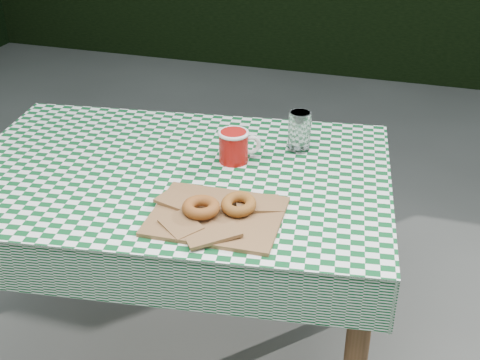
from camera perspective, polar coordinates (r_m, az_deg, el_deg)
name	(u,v)px	position (r m, az deg, el deg)	size (l,w,h in m)	color
ground	(220,333)	(2.38, -1.84, -13.61)	(60.00, 60.00, 0.00)	#555650
table	(180,276)	(2.04, -5.39, -8.61)	(1.21, 0.80, 0.75)	brown
tablecloth	(174,171)	(1.83, -5.93, 0.78)	(1.23, 0.82, 0.01)	#0B481F
paper_bag	(217,215)	(1.60, -2.12, -3.16)	(0.33, 0.26, 0.02)	brown
bagel_front	(201,207)	(1.59, -3.52, -2.46)	(0.10, 0.10, 0.03)	brown
bagel_back	(239,204)	(1.60, -0.13, -2.18)	(0.09, 0.09, 0.03)	#93521E
coffee_mug	(233,147)	(1.85, -0.59, 3.02)	(0.17, 0.17, 0.10)	#A20E0A
drinking_glass	(299,131)	(1.92, 5.36, 4.39)	(0.07, 0.07, 0.12)	silver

